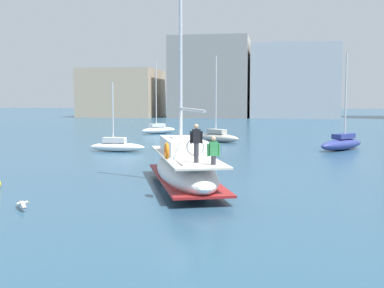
# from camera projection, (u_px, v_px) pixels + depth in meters

# --- Properties ---
(ground_plane) EXTENTS (400.00, 400.00, 0.00)m
(ground_plane) POSITION_uv_depth(u_px,v_px,m) (191.00, 190.00, 21.75)
(ground_plane) COLOR #284C66
(main_sailboat) EXTENTS (5.48, 9.85, 11.82)m
(main_sailboat) POSITION_uv_depth(u_px,v_px,m) (185.00, 167.00, 22.69)
(main_sailboat) COLOR white
(main_sailboat) RESTS_ON ground
(moored_sloop_near) EXTENTS (3.94, 4.48, 8.51)m
(moored_sloop_near) POSITION_uv_depth(u_px,v_px,m) (159.00, 129.00, 57.62)
(moored_sloop_near) COLOR silver
(moored_sloop_near) RESTS_ON ground
(moored_sloop_far) EXTENTS (4.68, 3.91, 8.16)m
(moored_sloop_far) POSITION_uv_depth(u_px,v_px,m) (218.00, 136.00, 46.38)
(moored_sloop_far) COLOR #B7B2A8
(moored_sloop_far) RESTS_ON ground
(moored_catamaran) EXTENTS (4.37, 1.05, 5.35)m
(moored_catamaran) POSITION_uv_depth(u_px,v_px,m) (117.00, 146.00, 37.69)
(moored_catamaran) COLOR white
(moored_catamaran) RESTS_ON ground
(moored_cutter_right) EXTENTS (4.48, 5.24, 7.71)m
(moored_cutter_right) POSITION_uv_depth(u_px,v_px,m) (342.00, 143.00, 38.90)
(moored_cutter_right) COLOR navy
(moored_cutter_right) RESTS_ON ground
(seagull) EXTENTS (0.88, 1.03, 0.18)m
(seagull) POSITION_uv_depth(u_px,v_px,m) (22.00, 203.00, 17.91)
(seagull) COLOR silver
(seagull) RESTS_ON ground
(waterfront_buildings) EXTENTS (84.12, 18.65, 26.05)m
(waterfront_buildings) POSITION_uv_depth(u_px,v_px,m) (288.00, 75.00, 108.89)
(waterfront_buildings) COLOR #C6AD8E
(waterfront_buildings) RESTS_ON ground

